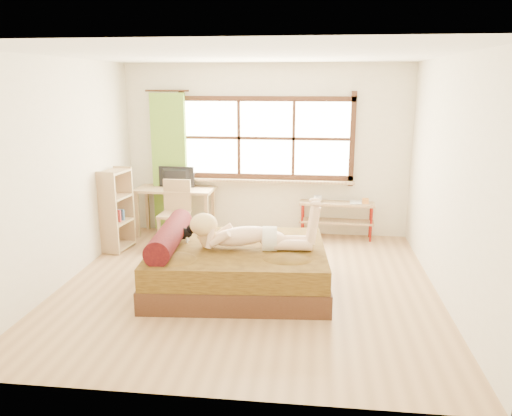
# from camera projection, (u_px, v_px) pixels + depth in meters

# --- Properties ---
(floor) EXTENTS (4.50, 4.50, 0.00)m
(floor) POSITION_uv_depth(u_px,v_px,m) (248.00, 285.00, 6.09)
(floor) COLOR #9E754C
(floor) RESTS_ON ground
(ceiling) EXTENTS (4.50, 4.50, 0.00)m
(ceiling) POSITION_uv_depth(u_px,v_px,m) (247.00, 55.00, 5.42)
(ceiling) COLOR white
(ceiling) RESTS_ON wall_back
(wall_back) EXTENTS (4.50, 0.00, 4.50)m
(wall_back) POSITION_uv_depth(u_px,v_px,m) (266.00, 151.00, 7.92)
(wall_back) COLOR silver
(wall_back) RESTS_ON floor
(wall_front) EXTENTS (4.50, 0.00, 4.50)m
(wall_front) POSITION_uv_depth(u_px,v_px,m) (206.00, 234.00, 3.59)
(wall_front) COLOR silver
(wall_front) RESTS_ON floor
(wall_left) EXTENTS (0.00, 4.50, 4.50)m
(wall_left) POSITION_uv_depth(u_px,v_px,m) (63.00, 173.00, 6.01)
(wall_left) COLOR silver
(wall_left) RESTS_ON floor
(wall_right) EXTENTS (0.00, 4.50, 4.50)m
(wall_right) POSITION_uv_depth(u_px,v_px,m) (449.00, 181.00, 5.50)
(wall_right) COLOR silver
(wall_right) RESTS_ON floor
(window) EXTENTS (2.80, 0.16, 1.46)m
(window) POSITION_uv_depth(u_px,v_px,m) (266.00, 141.00, 7.85)
(window) COLOR #FFEDBF
(window) RESTS_ON wall_back
(curtain) EXTENTS (0.55, 0.10, 2.20)m
(curtain) POSITION_uv_depth(u_px,v_px,m) (170.00, 163.00, 8.03)
(curtain) COLOR #558925
(curtain) RESTS_ON wall_back
(bed) EXTENTS (2.20, 1.82, 0.79)m
(bed) POSITION_uv_depth(u_px,v_px,m) (234.00, 265.00, 5.97)
(bed) COLOR #331C0F
(bed) RESTS_ON floor
(woman) EXTENTS (1.48, 0.52, 0.62)m
(woman) POSITION_uv_depth(u_px,v_px,m) (250.00, 223.00, 5.77)
(woman) COLOR beige
(woman) RESTS_ON bed
(kitten) EXTENTS (0.32, 0.15, 0.25)m
(kitten) POSITION_uv_depth(u_px,v_px,m) (181.00, 232.00, 6.06)
(kitten) COLOR black
(kitten) RESTS_ON bed
(desk) EXTENTS (1.25, 0.60, 0.77)m
(desk) POSITION_uv_depth(u_px,v_px,m) (175.00, 194.00, 7.96)
(desk) COLOR #A37758
(desk) RESTS_ON floor
(monitor) EXTENTS (0.58, 0.09, 0.33)m
(monitor) POSITION_uv_depth(u_px,v_px,m) (175.00, 177.00, 7.94)
(monitor) COLOR black
(monitor) RESTS_ON desk
(chair) EXTENTS (0.44, 0.44, 0.96)m
(chair) POSITION_uv_depth(u_px,v_px,m) (176.00, 208.00, 7.63)
(chair) COLOR #A37758
(chair) RESTS_ON floor
(pipe_shelf) EXTENTS (1.17, 0.35, 0.66)m
(pipe_shelf) POSITION_uv_depth(u_px,v_px,m) (337.00, 212.00, 7.84)
(pipe_shelf) COLOR #A37758
(pipe_shelf) RESTS_ON floor
(cup) EXTENTS (0.14, 0.14, 0.10)m
(cup) POSITION_uv_depth(u_px,v_px,m) (318.00, 199.00, 7.83)
(cup) COLOR gray
(cup) RESTS_ON pipe_shelf
(book) EXTENTS (0.19, 0.25, 0.02)m
(book) POSITION_uv_depth(u_px,v_px,m) (350.00, 202.00, 7.78)
(book) COLOR gray
(book) RESTS_ON pipe_shelf
(bookshelf) EXTENTS (0.36, 0.55, 1.20)m
(bookshelf) POSITION_uv_depth(u_px,v_px,m) (116.00, 210.00, 7.26)
(bookshelf) COLOR #A37758
(bookshelf) RESTS_ON floor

